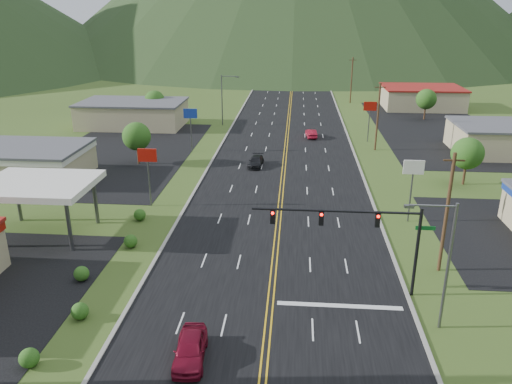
# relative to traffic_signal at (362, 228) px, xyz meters

# --- Properties ---
(traffic_signal) EXTENTS (13.10, 0.43, 7.00)m
(traffic_signal) POSITION_rel_traffic_signal_xyz_m (0.00, 0.00, 0.00)
(traffic_signal) COLOR black
(traffic_signal) RESTS_ON ground
(streetlight_east) EXTENTS (3.28, 0.25, 9.00)m
(streetlight_east) POSITION_rel_traffic_signal_xyz_m (4.70, -4.00, -0.15)
(streetlight_east) COLOR #59595E
(streetlight_east) RESTS_ON ground
(streetlight_west) EXTENTS (3.28, 0.25, 9.00)m
(streetlight_west) POSITION_rel_traffic_signal_xyz_m (-18.16, 56.00, -0.15)
(streetlight_west) COLOR #59595E
(streetlight_west) RESTS_ON ground
(gas_canopy) EXTENTS (10.00, 8.00, 5.30)m
(gas_canopy) POSITION_rel_traffic_signal_xyz_m (-28.48, 8.00, -0.46)
(gas_canopy) COLOR white
(gas_canopy) RESTS_ON ground
(building_west_mid) EXTENTS (14.40, 10.40, 4.10)m
(building_west_mid) POSITION_rel_traffic_signal_xyz_m (-38.48, 24.00, -3.06)
(building_west_mid) COLOR tan
(building_west_mid) RESTS_ON ground
(building_west_far) EXTENTS (18.40, 11.40, 4.50)m
(building_west_far) POSITION_rel_traffic_signal_xyz_m (-34.48, 54.00, -3.07)
(building_west_far) COLOR tan
(building_west_far) RESTS_ON ground
(building_east_mid) EXTENTS (14.40, 11.40, 4.30)m
(building_east_mid) POSITION_rel_traffic_signal_xyz_m (25.52, 41.00, -3.17)
(building_east_mid) COLOR tan
(building_east_mid) RESTS_ON ground
(building_east_far) EXTENTS (16.40, 12.40, 4.50)m
(building_east_far) POSITION_rel_traffic_signal_xyz_m (21.52, 76.00, -3.07)
(building_east_far) COLOR tan
(building_east_far) RESTS_ON ground
(pole_sign_west_a) EXTENTS (2.00, 0.18, 6.40)m
(pole_sign_west_a) POSITION_rel_traffic_signal_xyz_m (-20.48, 16.00, -0.28)
(pole_sign_west_a) COLOR #59595E
(pole_sign_west_a) RESTS_ON ground
(pole_sign_west_b) EXTENTS (2.00, 0.18, 6.40)m
(pole_sign_west_b) POSITION_rel_traffic_signal_xyz_m (-20.48, 38.00, -0.28)
(pole_sign_west_b) COLOR #59595E
(pole_sign_west_b) RESTS_ON ground
(pole_sign_east_a) EXTENTS (2.00, 0.18, 6.40)m
(pole_sign_east_a) POSITION_rel_traffic_signal_xyz_m (6.52, 14.00, -0.28)
(pole_sign_east_a) COLOR #59595E
(pole_sign_east_a) RESTS_ON ground
(pole_sign_east_b) EXTENTS (2.00, 0.18, 6.40)m
(pole_sign_east_b) POSITION_rel_traffic_signal_xyz_m (6.52, 46.00, -0.28)
(pole_sign_east_b) COLOR #59595E
(pole_sign_east_b) RESTS_ON ground
(tree_west_a) EXTENTS (3.84, 3.84, 5.82)m
(tree_west_a) POSITION_rel_traffic_signal_xyz_m (-26.48, 31.00, -1.44)
(tree_west_a) COLOR #382314
(tree_west_a) RESTS_ON ground
(tree_west_b) EXTENTS (3.84, 3.84, 5.82)m
(tree_west_b) POSITION_rel_traffic_signal_xyz_m (-31.48, 58.00, -1.44)
(tree_west_b) COLOR #382314
(tree_west_b) RESTS_ON ground
(tree_east_a) EXTENTS (3.84, 3.84, 5.82)m
(tree_east_a) POSITION_rel_traffic_signal_xyz_m (15.52, 26.00, -1.44)
(tree_east_a) COLOR #382314
(tree_east_a) RESTS_ON ground
(tree_east_b) EXTENTS (3.84, 3.84, 5.82)m
(tree_east_b) POSITION_rel_traffic_signal_xyz_m (19.52, 64.00, -1.44)
(tree_east_b) COLOR #382314
(tree_east_b) RESTS_ON ground
(utility_pole_a) EXTENTS (1.60, 0.28, 10.00)m
(utility_pole_a) POSITION_rel_traffic_signal_xyz_m (7.02, 4.00, -0.20)
(utility_pole_a) COLOR #382314
(utility_pole_a) RESTS_ON ground
(utility_pole_b) EXTENTS (1.60, 0.28, 10.00)m
(utility_pole_b) POSITION_rel_traffic_signal_xyz_m (7.02, 41.00, -0.20)
(utility_pole_b) COLOR #382314
(utility_pole_b) RESTS_ON ground
(utility_pole_c) EXTENTS (1.60, 0.28, 10.00)m
(utility_pole_c) POSITION_rel_traffic_signal_xyz_m (7.02, 81.00, -0.20)
(utility_pole_c) COLOR #382314
(utility_pole_c) RESTS_ON ground
(utility_pole_d) EXTENTS (1.60, 0.28, 10.00)m
(utility_pole_d) POSITION_rel_traffic_signal_xyz_m (7.02, 121.00, -0.20)
(utility_pole_d) COLOR #382314
(utility_pole_d) RESTS_ON ground
(car_red_near) EXTENTS (2.17, 4.70, 1.56)m
(car_red_near) POSITION_rel_traffic_signal_xyz_m (-10.99, -8.64, -4.55)
(car_red_near) COLOR maroon
(car_red_near) RESTS_ON ground
(car_dark_mid) EXTENTS (2.08, 4.53, 1.28)m
(car_dark_mid) POSITION_rel_traffic_signal_xyz_m (-10.28, 31.20, -4.69)
(car_dark_mid) COLOR black
(car_dark_mid) RESTS_ON ground
(car_red_far) EXTENTS (1.95, 4.29, 1.37)m
(car_red_far) POSITION_rel_traffic_signal_xyz_m (-2.49, 47.79, -4.65)
(car_red_far) COLOR maroon
(car_red_far) RESTS_ON ground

